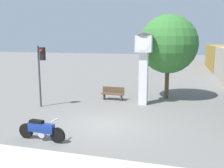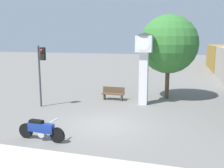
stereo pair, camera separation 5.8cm
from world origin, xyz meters
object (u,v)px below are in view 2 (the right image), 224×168
Objects in this scene: traffic_light at (41,65)px; street_tree at (169,44)px; motorcycle at (41,130)px; clock_tower at (144,57)px; bench at (113,93)px.

traffic_light is 8.89m from street_tree.
motorcycle is 11.07m from street_tree.
street_tree reaches higher than clock_tower.
clock_tower reaches higher than bench.
traffic_light is at bearing 123.97° from motorcycle.
clock_tower is at bearing -15.99° from bench.
motorcycle is 0.48× the size of clock_tower.
traffic_light is 5.37m from bench.
street_tree is (4.77, 9.37, 3.46)m from motorcycle.
motorcycle is 8.36m from clock_tower.
clock_tower is at bearing 69.18° from motorcycle.
traffic_light is (-6.13, -2.33, -0.44)m from clock_tower.
traffic_light is (-2.79, 4.86, 2.22)m from motorcycle.
motorcycle is 6.03m from traffic_light.
street_tree is 3.77× the size of bench.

